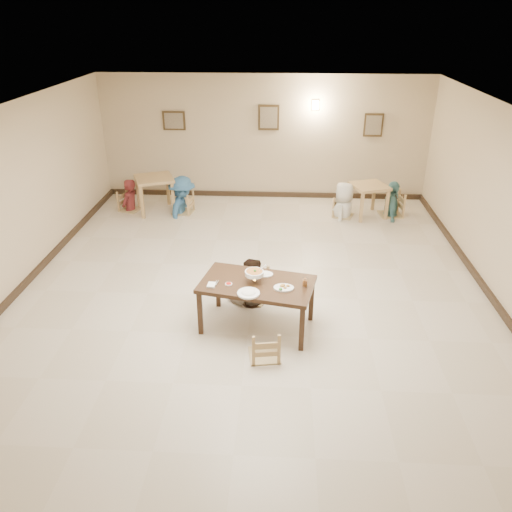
# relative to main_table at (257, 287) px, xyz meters

# --- Properties ---
(floor) EXTENTS (10.00, 10.00, 0.00)m
(floor) POSITION_rel_main_table_xyz_m (-0.13, 0.87, -0.68)
(floor) COLOR beige
(floor) RESTS_ON ground
(ceiling) EXTENTS (10.00, 10.00, 0.00)m
(ceiling) POSITION_rel_main_table_xyz_m (-0.13, 0.87, 2.32)
(ceiling) COLOR silver
(ceiling) RESTS_ON wall_back
(wall_back) EXTENTS (10.00, 0.00, 10.00)m
(wall_back) POSITION_rel_main_table_xyz_m (-0.13, 5.87, 0.82)
(wall_back) COLOR #CAB493
(wall_back) RESTS_ON floor
(wall_front) EXTENTS (10.00, 0.00, 10.00)m
(wall_front) POSITION_rel_main_table_xyz_m (-0.13, -4.13, 0.82)
(wall_front) COLOR #CAB493
(wall_front) RESTS_ON floor
(wall_left) EXTENTS (0.00, 10.00, 10.00)m
(wall_left) POSITION_rel_main_table_xyz_m (-4.13, 0.87, 0.82)
(wall_left) COLOR #CAB493
(wall_left) RESTS_ON floor
(baseboard_back) EXTENTS (8.00, 0.06, 0.12)m
(baseboard_back) POSITION_rel_main_table_xyz_m (-0.13, 5.84, -0.62)
(baseboard_back) COLOR #2F2217
(baseboard_back) RESTS_ON floor
(baseboard_left) EXTENTS (0.06, 10.00, 0.12)m
(baseboard_left) POSITION_rel_main_table_xyz_m (-4.10, 0.87, -0.62)
(baseboard_left) COLOR #2F2217
(baseboard_left) RESTS_ON floor
(baseboard_right) EXTENTS (0.06, 10.00, 0.12)m
(baseboard_right) POSITION_rel_main_table_xyz_m (3.84, 0.87, -0.62)
(baseboard_right) COLOR #2F2217
(baseboard_right) RESTS_ON floor
(picture_a) EXTENTS (0.55, 0.04, 0.45)m
(picture_a) POSITION_rel_main_table_xyz_m (-2.33, 5.82, 1.22)
(picture_a) COLOR #392A17
(picture_a) RESTS_ON wall_back
(picture_b) EXTENTS (0.50, 0.04, 0.60)m
(picture_b) POSITION_rel_main_table_xyz_m (-0.03, 5.82, 1.32)
(picture_b) COLOR #392A17
(picture_b) RESTS_ON wall_back
(picture_c) EXTENTS (0.45, 0.04, 0.55)m
(picture_c) POSITION_rel_main_table_xyz_m (2.47, 5.82, 1.17)
(picture_c) COLOR #392A17
(picture_c) RESTS_ON wall_back
(wall_sconce) EXTENTS (0.16, 0.05, 0.22)m
(wall_sconce) POSITION_rel_main_table_xyz_m (1.07, 5.83, 1.62)
(wall_sconce) COLOR #FFD88C
(wall_sconce) RESTS_ON wall_back
(main_table) EXTENTS (1.79, 1.24, 0.76)m
(main_table) POSITION_rel_main_table_xyz_m (0.00, 0.00, 0.00)
(main_table) COLOR #392313
(main_table) RESTS_ON floor
(chair_far) EXTENTS (0.47, 0.47, 1.00)m
(chair_far) POSITION_rel_main_table_xyz_m (-0.11, 0.81, -0.18)
(chair_far) COLOR tan
(chair_far) RESTS_ON floor
(chair_near) EXTENTS (0.42, 0.42, 0.89)m
(chair_near) POSITION_rel_main_table_xyz_m (0.14, -0.73, -0.24)
(chair_near) COLOR tan
(chair_near) RESTS_ON floor
(main_diner) EXTENTS (0.79, 0.65, 1.52)m
(main_diner) POSITION_rel_main_table_xyz_m (-0.16, 0.74, 0.08)
(main_diner) COLOR gray
(main_diner) RESTS_ON floor
(curry_warmer) EXTENTS (0.31, 0.28, 0.25)m
(curry_warmer) POSITION_rel_main_table_xyz_m (-0.04, 0.01, 0.23)
(curry_warmer) COLOR silver
(curry_warmer) RESTS_ON main_table
(rice_plate_far) EXTENTS (0.26, 0.26, 0.06)m
(rice_plate_far) POSITION_rel_main_table_xyz_m (0.10, 0.24, 0.09)
(rice_plate_far) COLOR white
(rice_plate_far) RESTS_ON main_table
(rice_plate_near) EXTENTS (0.32, 0.32, 0.07)m
(rice_plate_near) POSITION_rel_main_table_xyz_m (-0.10, -0.33, 0.10)
(rice_plate_near) COLOR white
(rice_plate_near) RESTS_ON main_table
(fried_plate) EXTENTS (0.29, 0.29, 0.06)m
(fried_plate) POSITION_rel_main_table_xyz_m (0.39, -0.16, 0.10)
(fried_plate) COLOR white
(fried_plate) RESTS_ON main_table
(chili_dish) EXTENTS (0.10, 0.10, 0.02)m
(chili_dish) POSITION_rel_main_table_xyz_m (-0.41, -0.09, 0.09)
(chili_dish) COLOR white
(chili_dish) RESTS_ON main_table
(napkin_cutlery) EXTENTS (0.15, 0.23, 0.03)m
(napkin_cutlery) POSITION_rel_main_table_xyz_m (-0.65, -0.13, 0.09)
(napkin_cutlery) COLOR white
(napkin_cutlery) RESTS_ON main_table
(drink_glass) EXTENTS (0.07, 0.07, 0.14)m
(drink_glass) POSITION_rel_main_table_xyz_m (0.69, -0.08, 0.14)
(drink_glass) COLOR white
(drink_glass) RESTS_ON main_table
(bg_table_left) EXTENTS (1.09, 1.09, 0.84)m
(bg_table_left) POSITION_rel_main_table_xyz_m (-2.64, 4.67, 0.01)
(bg_table_left) COLOR tan
(bg_table_left) RESTS_ON floor
(bg_table_right) EXTENTS (0.95, 0.95, 0.75)m
(bg_table_right) POSITION_rel_main_table_xyz_m (2.32, 4.65, -0.07)
(bg_table_right) COLOR tan
(bg_table_right) RESTS_ON floor
(bg_chair_ll) EXTENTS (0.43, 0.43, 0.92)m
(bg_chair_ll) POSITION_rel_main_table_xyz_m (-3.29, 4.69, -0.23)
(bg_chair_ll) COLOR tan
(bg_chair_ll) RESTS_ON floor
(bg_chair_lr) EXTENTS (0.44, 0.44, 0.95)m
(bg_chair_lr) POSITION_rel_main_table_xyz_m (-2.00, 4.62, -0.21)
(bg_chair_lr) COLOR tan
(bg_chair_lr) RESTS_ON floor
(bg_chair_rl) EXTENTS (0.42, 0.42, 0.90)m
(bg_chair_rl) POSITION_rel_main_table_xyz_m (1.76, 4.58, -0.23)
(bg_chair_rl) COLOR tan
(bg_chair_rl) RESTS_ON floor
(bg_chair_rr) EXTENTS (0.50, 0.50, 1.06)m
(bg_chair_rr) POSITION_rel_main_table_xyz_m (2.88, 4.71, -0.15)
(bg_chair_rr) COLOR tan
(bg_chair_rr) RESTS_ON floor
(bg_diner_a) EXTENTS (0.50, 0.63, 1.52)m
(bg_diner_a) POSITION_rel_main_table_xyz_m (-3.29, 4.69, 0.08)
(bg_diner_a) COLOR maroon
(bg_diner_a) RESTS_ON floor
(bg_diner_b) EXTENTS (0.78, 1.20, 1.76)m
(bg_diner_b) POSITION_rel_main_table_xyz_m (-2.00, 4.62, 0.19)
(bg_diner_b) COLOR teal
(bg_diner_b) RESTS_ON floor
(bg_diner_c) EXTENTS (0.73, 0.91, 1.62)m
(bg_diner_c) POSITION_rel_main_table_xyz_m (1.76, 4.58, 0.13)
(bg_diner_c) COLOR silver
(bg_diner_c) RESTS_ON floor
(bg_diner_d) EXTENTS (0.45, 0.98, 1.64)m
(bg_diner_d) POSITION_rel_main_table_xyz_m (2.88, 4.71, 0.14)
(bg_diner_d) COLOR teal
(bg_diner_d) RESTS_ON floor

